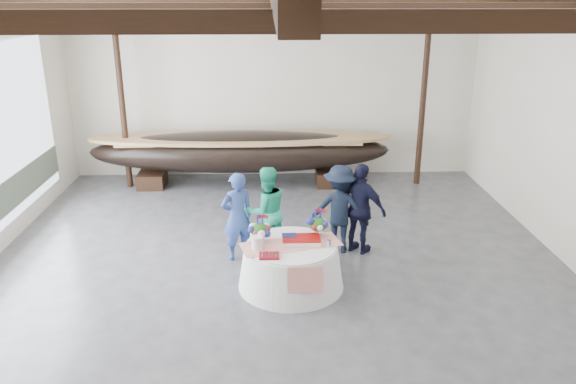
{
  "coord_description": "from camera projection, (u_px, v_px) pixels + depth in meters",
  "views": [
    {
      "loc": [
        -0.11,
        -7.89,
        4.47
      ],
      "look_at": [
        0.21,
        1.5,
        1.1
      ],
      "focal_mm": 35.0,
      "sensor_mm": 36.0,
      "label": 1
    }
  ],
  "objects": [
    {
      "name": "wall_back",
      "position": [
        273.0,
        86.0,
        13.81
      ],
      "size": [
        10.0,
        0.02,
        4.5
      ],
      "primitive_type": "cube",
      "color": "silver",
      "rests_on": "ground"
    },
    {
      "name": "tabletop_items",
      "position": [
        287.0,
        232.0,
        8.87
      ],
      "size": [
        1.64,
        1.01,
        0.4
      ],
      "color": "red",
      "rests_on": "banquet_table"
    },
    {
      "name": "guest_woman_blue",
      "position": [
        237.0,
        216.0,
        9.69
      ],
      "size": [
        0.68,
        0.58,
        1.59
      ],
      "primitive_type": "imported",
      "rotation": [
        0.0,
        0.0,
        3.57
      ],
      "color": "navy",
      "rests_on": "ground"
    },
    {
      "name": "banquet_table",
      "position": [
        291.0,
        265.0,
        8.91
      ],
      "size": [
        1.68,
        1.68,
        0.73
      ],
      "color": "silver",
      "rests_on": "ground"
    },
    {
      "name": "guest_man_left",
      "position": [
        340.0,
        209.0,
        9.99
      ],
      "size": [
        1.14,
        0.8,
        1.61
      ],
      "primitive_type": "imported",
      "rotation": [
        0.0,
        0.0,
        2.93
      ],
      "color": "black",
      "rests_on": "ground"
    },
    {
      "name": "longboat_display",
      "position": [
        240.0,
        151.0,
        13.4
      ],
      "size": [
        7.15,
        1.43,
        1.34
      ],
      "color": "black",
      "rests_on": "ground"
    },
    {
      "name": "floor",
      "position": [
        278.0,
        289.0,
        8.93
      ],
      "size": [
        10.0,
        12.0,
        0.01
      ],
      "primitive_type": "cube",
      "color": "#3D3D42",
      "rests_on": "ground"
    },
    {
      "name": "guest_man_right",
      "position": [
        361.0,
        209.0,
        9.93
      ],
      "size": [
        1.02,
        0.91,
        1.66
      ],
      "primitive_type": "imported",
      "rotation": [
        0.0,
        0.0,
        2.49
      ],
      "color": "black",
      "rests_on": "ground"
    },
    {
      "name": "guest_woman_teal",
      "position": [
        266.0,
        211.0,
        9.89
      ],
      "size": [
        0.96,
        0.85,
        1.62
      ],
      "primitive_type": "imported",
      "rotation": [
        0.0,
        0.0,
        3.5
      ],
      "color": "#23B58C",
      "rests_on": "ground"
    },
    {
      "name": "pavilion_structure",
      "position": [
        275.0,
        24.0,
        8.39
      ],
      "size": [
        9.8,
        11.76,
        4.5
      ],
      "color": "black",
      "rests_on": "ground"
    }
  ]
}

